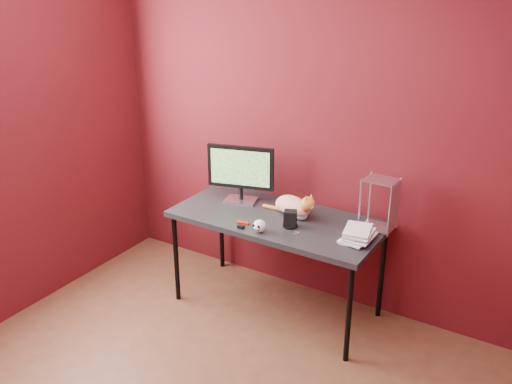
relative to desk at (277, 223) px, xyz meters
The scene contains 11 objects.
room 1.57m from the desk, 83.75° to the right, with size 3.52×3.52×2.61m.
desk is the anchor object (origin of this frame).
monitor 0.49m from the desk, 164.43° to the left, with size 0.49×0.22×0.43m.
cat 0.17m from the desk, 44.21° to the left, with size 0.44×0.26×0.21m.
skull_mug 0.29m from the desk, 86.46° to the right, with size 0.09×0.09×0.09m.
speaker 0.21m from the desk, 31.10° to the right, with size 0.11×0.10×0.12m.
book_stack 0.74m from the desk, ahead, with size 0.21×0.26×0.90m.
wire_rack 0.74m from the desk, 16.59° to the left, with size 0.22×0.18×0.36m.
pocket_knife 0.27m from the desk, 121.98° to the right, with size 0.08×0.02×0.02m, color #AF170D.
black_gadget 0.32m from the desk, 112.47° to the right, with size 0.05×0.03×0.02m, color black.
washer 0.29m from the desk, 33.49° to the right, with size 0.04×0.04×0.00m, color silver.
Camera 1 is at (1.64, -1.84, 2.45)m, focal length 40.00 mm.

